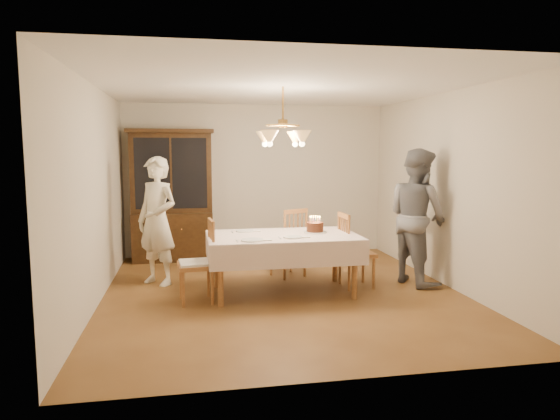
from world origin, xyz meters
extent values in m
plane|color=brown|center=(0.00, 0.00, 0.00)|extent=(5.00, 5.00, 0.00)
plane|color=white|center=(0.00, 0.00, 2.60)|extent=(5.00, 5.00, 0.00)
plane|color=beige|center=(0.00, 2.50, 1.30)|extent=(4.50, 0.00, 4.50)
plane|color=beige|center=(0.00, -2.50, 1.30)|extent=(4.50, 0.00, 4.50)
plane|color=beige|center=(-2.25, 0.00, 1.30)|extent=(0.00, 5.00, 5.00)
plane|color=beige|center=(2.25, 0.00, 1.30)|extent=(0.00, 5.00, 5.00)
cube|color=brown|center=(0.00, 0.00, 0.73)|extent=(1.80, 1.00, 0.04)
cube|color=silver|center=(0.00, 0.00, 0.75)|extent=(1.90, 1.10, 0.01)
cylinder|color=brown|center=(-0.82, -0.42, 0.35)|extent=(0.07, 0.07, 0.71)
cylinder|color=brown|center=(0.82, -0.42, 0.35)|extent=(0.07, 0.07, 0.71)
cylinder|color=brown|center=(-0.82, 0.42, 0.35)|extent=(0.07, 0.07, 0.71)
cylinder|color=brown|center=(0.82, 0.42, 0.35)|extent=(0.07, 0.07, 0.71)
cube|color=black|center=(-1.44, 2.23, 0.40)|extent=(1.30, 0.50, 0.80)
cube|color=black|center=(-1.44, 2.28, 1.45)|extent=(1.30, 0.40, 1.30)
cube|color=black|center=(-1.44, 2.08, 1.45)|extent=(1.14, 0.01, 1.14)
cube|color=black|center=(-1.44, 2.23, 2.13)|extent=(1.38, 0.54, 0.06)
cube|color=brown|center=(0.23, 0.83, 0.45)|extent=(0.58, 0.57, 0.05)
cube|color=brown|center=(0.31, 0.66, 0.97)|extent=(0.38, 0.20, 0.06)
cylinder|color=brown|center=(0.32, 1.06, 0.21)|extent=(0.04, 0.04, 0.43)
cylinder|color=brown|center=(0.00, 0.91, 0.21)|extent=(0.04, 0.04, 0.43)
cylinder|color=brown|center=(0.47, 0.76, 0.21)|extent=(0.04, 0.04, 0.43)
cylinder|color=brown|center=(0.14, 0.60, 0.21)|extent=(0.04, 0.04, 0.43)
cube|color=brown|center=(-1.10, -0.20, 0.45)|extent=(0.46, 0.48, 0.05)
cube|color=brown|center=(-0.91, -0.18, 0.97)|extent=(0.07, 0.40, 0.06)
cylinder|color=brown|center=(-1.28, -0.03, 0.21)|extent=(0.04, 0.04, 0.43)
cylinder|color=brown|center=(-1.25, -0.39, 0.21)|extent=(0.04, 0.04, 0.43)
cylinder|color=brown|center=(-0.95, 0.00, 0.21)|extent=(0.04, 0.04, 0.43)
cylinder|color=brown|center=(-0.91, -0.36, 0.21)|extent=(0.04, 0.04, 0.43)
cube|color=silver|center=(-1.10, -0.20, 0.48)|extent=(0.42, 0.43, 0.03)
cube|color=brown|center=(1.03, 0.11, 0.45)|extent=(0.44, 0.46, 0.05)
cube|color=brown|center=(0.84, 0.10, 0.97)|extent=(0.05, 0.40, 0.06)
cylinder|color=brown|center=(1.20, -0.06, 0.21)|extent=(0.04, 0.04, 0.43)
cylinder|color=brown|center=(1.19, 0.30, 0.21)|extent=(0.04, 0.04, 0.43)
cylinder|color=brown|center=(0.86, -0.08, 0.21)|extent=(0.04, 0.04, 0.43)
cylinder|color=brown|center=(0.85, 0.28, 0.21)|extent=(0.04, 0.04, 0.43)
imported|color=white|center=(-1.60, 0.73, 0.87)|extent=(0.75, 0.73, 1.74)
imported|color=slate|center=(1.90, 0.17, 0.92)|extent=(0.91, 1.05, 1.85)
cylinder|color=white|center=(0.44, 0.08, 0.77)|extent=(0.30, 0.30, 0.01)
cylinder|color=#38180C|center=(0.44, 0.08, 0.83)|extent=(0.22, 0.22, 0.12)
cylinder|color=#598CD8|center=(0.51, 0.08, 0.93)|extent=(0.01, 0.01, 0.07)
sphere|color=#FFB23F|center=(0.51, 0.08, 0.97)|extent=(0.01, 0.01, 0.01)
cylinder|color=pink|center=(0.50, 0.11, 0.93)|extent=(0.01, 0.01, 0.07)
sphere|color=#FFB23F|center=(0.50, 0.11, 0.97)|extent=(0.01, 0.01, 0.01)
cylinder|color=#EACC66|center=(0.49, 0.13, 0.93)|extent=(0.01, 0.01, 0.07)
sphere|color=#FFB23F|center=(0.49, 0.13, 0.97)|extent=(0.01, 0.01, 0.01)
cylinder|color=#598CD8|center=(0.46, 0.15, 0.93)|extent=(0.01, 0.01, 0.07)
sphere|color=#FFB23F|center=(0.46, 0.15, 0.97)|extent=(0.01, 0.01, 0.01)
cylinder|color=pink|center=(0.43, 0.15, 0.93)|extent=(0.01, 0.01, 0.07)
sphere|color=#FFB23F|center=(0.43, 0.15, 0.97)|extent=(0.01, 0.01, 0.01)
cylinder|color=#EACC66|center=(0.41, 0.14, 0.93)|extent=(0.01, 0.01, 0.07)
sphere|color=#FFB23F|center=(0.41, 0.14, 0.97)|extent=(0.01, 0.01, 0.01)
cylinder|color=#598CD8|center=(0.39, 0.12, 0.93)|extent=(0.01, 0.01, 0.07)
sphere|color=#FFB23F|center=(0.39, 0.12, 0.97)|extent=(0.01, 0.01, 0.01)
cylinder|color=pink|center=(0.38, 0.10, 0.93)|extent=(0.01, 0.01, 0.07)
sphere|color=#FFB23F|center=(0.38, 0.10, 0.97)|extent=(0.01, 0.01, 0.01)
cylinder|color=#EACC66|center=(0.38, 0.07, 0.93)|extent=(0.01, 0.01, 0.07)
sphere|color=#FFB23F|center=(0.38, 0.07, 0.97)|extent=(0.01, 0.01, 0.01)
cylinder|color=#598CD8|center=(0.39, 0.05, 0.93)|extent=(0.01, 0.01, 0.07)
sphere|color=#FFB23F|center=(0.39, 0.05, 0.97)|extent=(0.01, 0.01, 0.01)
cylinder|color=pink|center=(0.41, 0.03, 0.93)|extent=(0.01, 0.01, 0.07)
sphere|color=#FFB23F|center=(0.41, 0.03, 0.97)|extent=(0.01, 0.01, 0.01)
cylinder|color=#EACC66|center=(0.43, 0.02, 0.93)|extent=(0.01, 0.01, 0.07)
sphere|color=#FFB23F|center=(0.43, 0.02, 0.97)|extent=(0.01, 0.01, 0.01)
cylinder|color=#598CD8|center=(0.46, 0.02, 0.93)|extent=(0.01, 0.01, 0.07)
sphere|color=#FFB23F|center=(0.46, 0.02, 0.97)|extent=(0.01, 0.01, 0.01)
cylinder|color=pink|center=(0.49, 0.04, 0.93)|extent=(0.01, 0.01, 0.07)
sphere|color=#FFB23F|center=(0.49, 0.04, 0.97)|extent=(0.01, 0.01, 0.01)
cylinder|color=#EACC66|center=(0.50, 0.06, 0.93)|extent=(0.01, 0.01, 0.07)
sphere|color=#FFB23F|center=(0.50, 0.06, 0.97)|extent=(0.01, 0.01, 0.01)
cylinder|color=white|center=(-0.43, -0.35, 0.77)|extent=(0.27, 0.27, 0.02)
cube|color=silver|center=(-0.61, -0.35, 0.76)|extent=(0.01, 0.16, 0.01)
cube|color=silver|center=(-0.25, -0.35, 0.76)|extent=(0.10, 0.10, 0.01)
cylinder|color=white|center=(0.08, -0.24, 0.77)|extent=(0.24, 0.24, 0.02)
cube|color=silver|center=(-0.08, -0.24, 0.76)|extent=(0.01, 0.16, 0.01)
cube|color=silver|center=(0.24, -0.24, 0.76)|extent=(0.10, 0.10, 0.01)
cylinder|color=white|center=(-0.45, 0.32, 0.77)|extent=(0.23, 0.23, 0.02)
cube|color=silver|center=(-0.61, 0.32, 0.76)|extent=(0.01, 0.16, 0.01)
cube|color=silver|center=(-0.29, 0.32, 0.76)|extent=(0.10, 0.10, 0.01)
cylinder|color=#BF8C3F|center=(0.00, 0.00, 2.40)|extent=(0.02, 0.02, 0.40)
cylinder|color=#BF8C3F|center=(0.00, 0.00, 2.15)|extent=(0.12, 0.12, 0.10)
cone|color=#D8994C|center=(0.20, 0.20, 1.97)|extent=(0.22, 0.22, 0.18)
sphere|color=#FFD899|center=(0.20, 0.20, 1.90)|extent=(0.07, 0.07, 0.07)
cone|color=#D8994C|center=(-0.20, 0.20, 1.97)|extent=(0.22, 0.22, 0.18)
sphere|color=#FFD899|center=(-0.20, 0.20, 1.90)|extent=(0.07, 0.07, 0.07)
cone|color=#D8994C|center=(-0.20, -0.20, 1.97)|extent=(0.22, 0.22, 0.18)
sphere|color=#FFD899|center=(-0.20, -0.20, 1.90)|extent=(0.07, 0.07, 0.07)
cone|color=#D8994C|center=(0.20, -0.20, 1.97)|extent=(0.22, 0.22, 0.18)
sphere|color=#FFD899|center=(0.20, -0.20, 1.90)|extent=(0.07, 0.07, 0.07)
camera|label=1|loc=(-1.15, -6.14, 1.83)|focal=32.00mm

